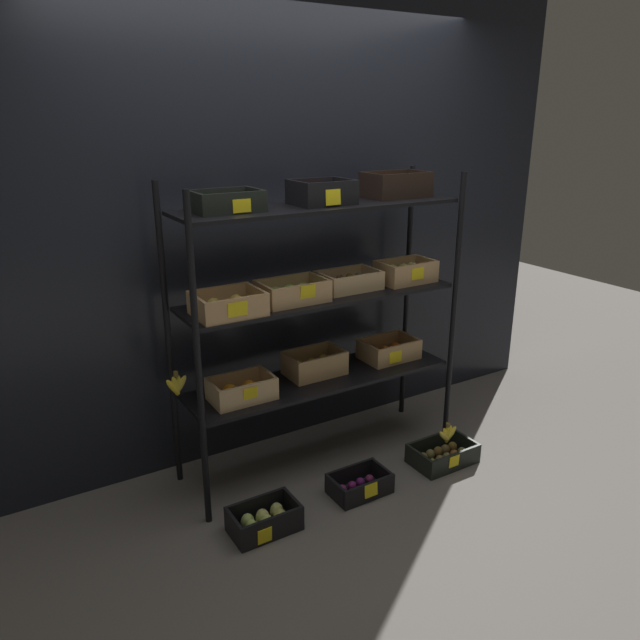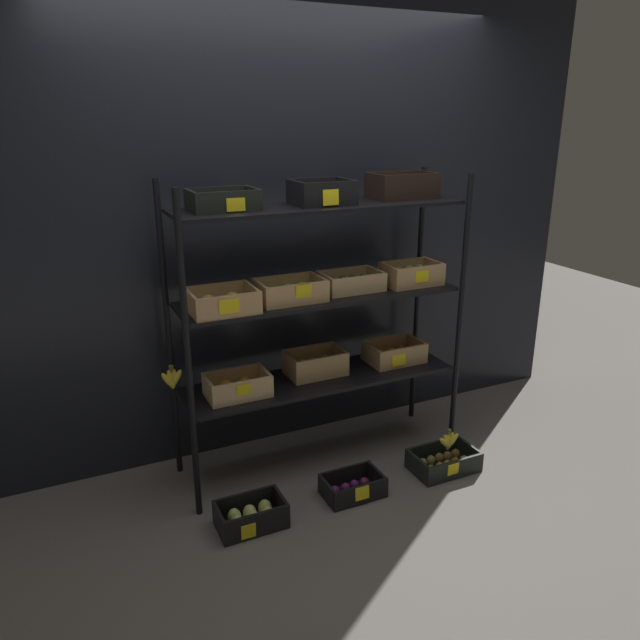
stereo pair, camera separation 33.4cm
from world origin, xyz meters
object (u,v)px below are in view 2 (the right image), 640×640
object	(u,v)px
display_rack	(322,293)
crate_ground_plum	(352,488)
banana_bunch_loose	(448,441)
crate_ground_kiwi	(443,462)
crate_ground_pear	(251,516)

from	to	relation	value
display_rack	crate_ground_plum	bearing A→B (deg)	-92.19
banana_bunch_loose	crate_ground_plum	bearing A→B (deg)	179.59
crate_ground_plum	crate_ground_kiwi	bearing A→B (deg)	-0.22
display_rack	banana_bunch_loose	bearing A→B (deg)	-34.78
crate_ground_plum	banana_bunch_loose	xyz separation A→B (m)	(0.61, -0.00, 0.13)
display_rack	banana_bunch_loose	size ratio (longest dim) A/B	11.27
crate_ground_pear	crate_ground_kiwi	bearing A→B (deg)	0.65
display_rack	crate_ground_pear	distance (m)	1.21
display_rack	crate_ground_pear	xyz separation A→B (m)	(-0.59, -0.43, -0.96)
display_rack	banana_bunch_loose	distance (m)	1.11
display_rack	banana_bunch_loose	world-z (taller)	display_rack
crate_ground_plum	banana_bunch_loose	bearing A→B (deg)	-0.41
crate_ground_plum	crate_ground_kiwi	xyz separation A→B (m)	(0.59, -0.00, 0.00)
crate_ground_pear	crate_ground_plum	size ratio (longest dim) A/B	1.06
crate_ground_pear	banana_bunch_loose	bearing A→B (deg)	0.53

